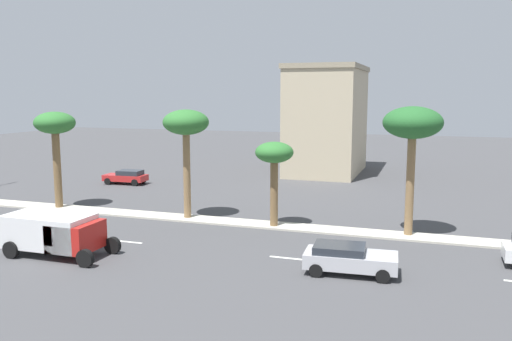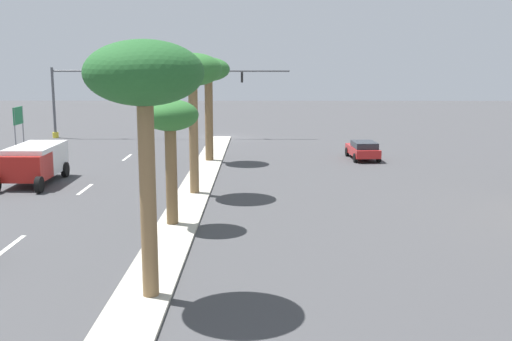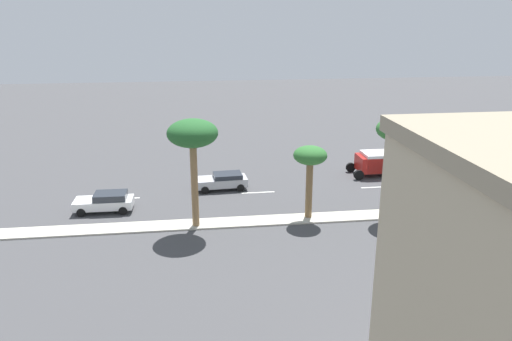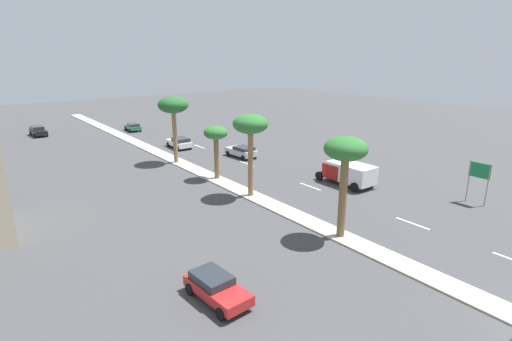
{
  "view_description": "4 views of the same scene",
  "coord_description": "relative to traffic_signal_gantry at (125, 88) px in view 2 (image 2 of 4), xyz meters",
  "views": [
    {
      "loc": [
        31.54,
        38.92,
        8.47
      ],
      "look_at": [
        -0.24,
        28.27,
        3.54
      ],
      "focal_mm": 36.85,
      "sensor_mm": 36.0,
      "label": 1
    },
    {
      "loc": [
        -3.63,
        55.81,
        7.27
      ],
      "look_at": [
        -3.4,
        28.54,
        2.25
      ],
      "focal_mm": 43.88,
      "sensor_mm": 36.0,
      "label": 2
    },
    {
      "loc": [
        -32.88,
        37.82,
        14.4
      ],
      "look_at": [
        3.05,
        33.14,
        2.94
      ],
      "focal_mm": 34.84,
      "sensor_mm": 36.0,
      "label": 3
    },
    {
      "loc": [
        -20.24,
        -3.99,
        12.41
      ],
      "look_at": [
        0.19,
        23.0,
        2.46
      ],
      "focal_mm": 28.13,
      "sensor_mm": 36.0,
      "label": 4
    }
  ],
  "objects": [
    {
      "name": "lane_stripe_right",
      "position": [
        -2.34,
        3.89,
        -4.43
      ],
      "size": [
        0.2,
        2.8,
        0.01
      ],
      "primitive_type": "cube",
      "color": "silver",
      "rests_on": "ground"
    },
    {
      "name": "palm_tree_outboard",
      "position": [
        -8.48,
        12.8,
        1.55
      ],
      "size": [
        2.93,
        2.93,
        7.05
      ],
      "color": "brown",
      "rests_on": "median_curb"
    },
    {
      "name": "sedan_red_far",
      "position": [
        -19.32,
        11.72,
        -3.72
      ],
      "size": [
        2.07,
        4.1,
        1.32
      ],
      "color": "red",
      "rests_on": "ground"
    },
    {
      "name": "palm_tree_right",
      "position": [
        -8.73,
        37.75,
        2.15
      ],
      "size": [
        3.44,
        3.44,
        7.62
      ],
      "color": "olive",
      "rests_on": "median_curb"
    },
    {
      "name": "ground_plane",
      "position": [
        -8.45,
        32.96,
        -4.43
      ],
      "size": [
        160.0,
        160.0,
        0.0
      ],
      "primitive_type": "plane",
      "color": "#424244"
    },
    {
      "name": "palm_tree_trailing",
      "position": [
        -8.24,
        29.52,
        0.08
      ],
      "size": [
        2.41,
        2.41,
        5.36
      ],
      "color": "brown",
      "rests_on": "median_curb"
    },
    {
      "name": "lane_stripe_far",
      "position": [
        -2.34,
        32.46,
        -4.43
      ],
      "size": [
        0.2,
        2.8,
        0.01
      ],
      "primitive_type": "cube",
      "color": "silver",
      "rests_on": "ground"
    },
    {
      "name": "palm_tree_left",
      "position": [
        -8.54,
        23.29,
        1.87
      ],
      "size": [
        3.07,
        3.07,
        7.3
      ],
      "color": "olive",
      "rests_on": "median_curb"
    },
    {
      "name": "lane_stripe_mid",
      "position": [
        -2.34,
        11.04,
        -4.43
      ],
      "size": [
        0.2,
        2.8,
        0.01
      ],
      "primitive_type": "cube",
      "color": "silver",
      "rests_on": "ground"
    },
    {
      "name": "traffic_signal_gantry",
      "position": [
        0.0,
        0.0,
        0.0
      ],
      "size": [
        21.27,
        0.53,
        6.26
      ],
      "color": "#515459",
      "rests_on": "ground"
    },
    {
      "name": "box_truck",
      "position": [
        1.03,
        20.39,
        -3.19
      ],
      "size": [
        2.63,
        5.79,
        2.16
      ],
      "color": "#B21E19",
      "rests_on": "ground"
    },
    {
      "name": "directional_road_sign",
      "position": [
        5.71,
        10.24,
        -1.81
      ],
      "size": [
        0.1,
        1.73,
        3.59
      ],
      "color": "gray",
      "rests_on": "ground"
    },
    {
      "name": "lane_stripe_near",
      "position": [
        -2.34,
        22.03,
        -4.43
      ],
      "size": [
        0.2,
        2.8,
        0.01
      ],
      "primitive_type": "cube",
      "color": "silver",
      "rests_on": "ground"
    }
  ]
}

